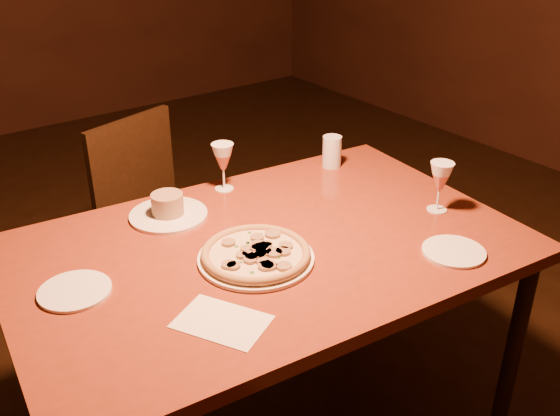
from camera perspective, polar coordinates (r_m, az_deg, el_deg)
floor at (r=2.44m, az=-4.86°, el=-18.06°), size 7.00×7.00×0.00m
dining_table at (r=1.88m, az=-1.14°, el=-5.08°), size 1.57×1.10×0.79m
chair_far at (r=2.68m, az=-11.10°, el=-0.45°), size 0.54×0.54×0.90m
pizza_plate at (r=1.75m, az=-2.22°, el=-4.25°), size 0.33×0.33×0.04m
ramekin_saucer at (r=2.01m, az=-10.20°, el=-0.13°), size 0.25×0.25×0.08m
wine_glass_far at (r=2.14m, az=-5.21°, el=3.76°), size 0.08×0.08×0.17m
wine_glass_right at (r=2.05m, az=14.39°, el=1.89°), size 0.08×0.08×0.17m
water_tumbler at (r=2.34m, az=4.77°, el=5.17°), size 0.07×0.07×0.12m
side_plate_left at (r=1.71m, az=-18.25°, el=-7.21°), size 0.19×0.19×0.01m
side_plate_near at (r=1.86m, az=15.60°, el=-3.86°), size 0.18×0.18×0.01m
menu_card at (r=1.54m, az=-5.34°, el=-10.30°), size 0.23×0.26×0.00m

